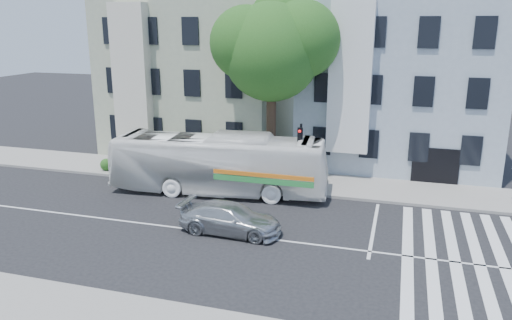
% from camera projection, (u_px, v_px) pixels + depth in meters
% --- Properties ---
extents(ground, '(120.00, 120.00, 0.00)m').
position_uv_depth(ground, '(222.00, 233.00, 22.34)').
color(ground, black).
rests_on(ground, ground).
extents(sidewalk_far, '(80.00, 4.00, 0.15)m').
position_uv_depth(sidewalk_far, '(268.00, 180.00, 29.71)').
color(sidewalk_far, gray).
rests_on(sidewalk_far, ground).
extents(building_left, '(12.00, 10.00, 11.00)m').
position_uv_depth(building_left, '(202.00, 73.00, 36.65)').
color(building_left, '#9AA388').
rests_on(building_left, ground).
extents(building_right, '(12.00, 10.00, 11.00)m').
position_uv_depth(building_right, '(399.00, 79.00, 32.80)').
color(building_right, '#93A0AF').
rests_on(building_right, ground).
extents(street_tree, '(7.30, 5.90, 11.10)m').
position_uv_depth(street_tree, '(274.00, 46.00, 28.30)').
color(street_tree, '#2D2116').
rests_on(street_tree, ground).
extents(bus, '(3.93, 12.10, 3.31)m').
position_uv_depth(bus, '(219.00, 164.00, 27.27)').
color(bus, white).
rests_on(bus, ground).
extents(sedan, '(2.03, 4.69, 1.34)m').
position_uv_depth(sedan, '(230.00, 218.00, 22.26)').
color(sedan, '#BBBEC2').
rests_on(sedan, ground).
extents(hedge, '(8.50, 2.53, 0.70)m').
position_uv_depth(hedge, '(168.00, 170.00, 30.14)').
color(hedge, '#22561C').
rests_on(hedge, sidewalk_far).
extents(traffic_signal, '(0.40, 0.52, 3.97)m').
position_uv_depth(traffic_signal, '(300.00, 150.00, 26.52)').
color(traffic_signal, black).
rests_on(traffic_signal, ground).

